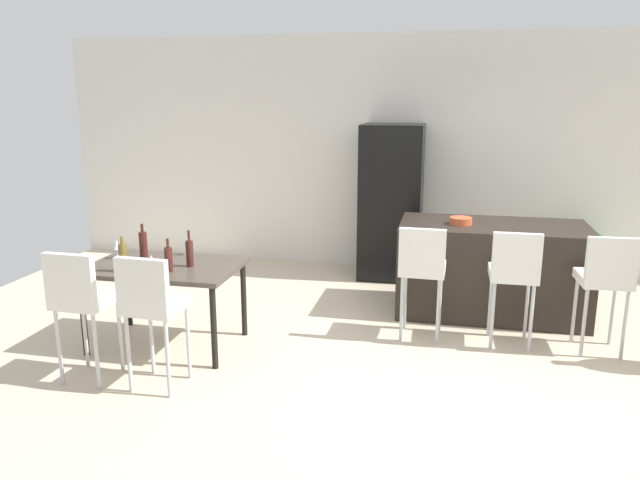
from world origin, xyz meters
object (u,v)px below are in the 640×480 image
bar_chair_right (606,276)px  potted_plant (590,255)px  wine_bottle_left (123,257)px  bar_chair_left (422,265)px  wine_glass_middle (188,242)px  refrigerator (391,202)px  dining_chair_near (81,296)px  dining_chair_far (151,301)px  wine_bottle_corner (190,253)px  fruit_bowl (461,221)px  bar_chair_middle (514,270)px  wine_bottle_near (143,245)px  wine_bottle_end (169,259)px  kitchen_island (491,269)px  wine_glass_right (117,245)px  wine_glass_far (151,261)px  dining_table (165,273)px

bar_chair_right → potted_plant: bearing=81.4°
wine_bottle_left → bar_chair_left: bearing=20.1°
wine_glass_middle → refrigerator: 2.73m
bar_chair_left → refrigerator: bearing=103.9°
dining_chair_near → dining_chair_far: 0.58m
dining_chair_far → wine_bottle_left: 0.75m
wine_bottle_corner → bar_chair_left: bearing=17.8°
fruit_bowl → bar_chair_middle: bearing=-59.8°
wine_bottle_corner → wine_bottle_near: same height
wine_bottle_near → wine_bottle_end: 0.53m
bar_chair_left → dining_chair_near: 2.84m
kitchen_island → wine_glass_right: (-3.33, -1.36, 0.40)m
bar_chair_middle → potted_plant: bar_chair_middle is taller
wine_glass_far → refrigerator: 3.29m
potted_plant → dining_chair_near: bearing=-142.3°
dining_table → wine_bottle_corner: wine_bottle_corner is taller
wine_bottle_left → wine_bottle_near: bearing=96.4°
wine_bottle_corner → dining_chair_far: bearing=-86.8°
wine_bottle_left → fruit_bowl: (2.73, 1.66, 0.09)m
bar_chair_right → dining_chair_far: same height
wine_bottle_corner → wine_bottle_left: wine_bottle_corner is taller
dining_chair_near → wine_glass_far: size_ratio=6.03×
dining_table → wine_bottle_left: bearing=-130.9°
bar_chair_middle → refrigerator: size_ratio=0.57×
bar_chair_right → bar_chair_left: bearing=-180.0°
wine_bottle_corner → wine_bottle_end: 0.20m
kitchen_island → refrigerator: refrigerator is taller
bar_chair_left → potted_plant: (1.80, 1.91, -0.30)m
wine_bottle_corner → refrigerator: bearing=60.1°
wine_bottle_corner → potted_plant: bearing=34.1°
wine_bottle_end → wine_bottle_near: bearing=140.8°
dining_chair_far → wine_glass_far: dining_chair_far is taller
kitchen_island → refrigerator: size_ratio=1.00×
bar_chair_right → dining_table: (-3.69, -0.62, -0.03)m
refrigerator → wine_glass_far: bearing=-120.0°
wine_bottle_near → wine_glass_far: 0.58m
dining_chair_far → wine_bottle_near: 1.11m
bar_chair_left → kitchen_island: bearing=52.3°
wine_bottle_end → bar_chair_middle: bearing=15.6°
fruit_bowl → wine_glass_right: bearing=-156.6°
dining_chair_near → dining_chair_far: bearing=0.0°
bar_chair_right → fruit_bowl: (-1.19, 0.78, 0.26)m
wine_bottle_corner → wine_glass_right: wine_bottle_corner is taller
wine_glass_far → potted_plant: (3.92, 2.84, -0.47)m
wine_bottle_corner → bar_chair_middle: bearing=12.9°
bar_chair_right → wine_bottle_near: 4.00m
wine_bottle_left → wine_glass_far: 0.29m
fruit_bowl → wine_glass_far: bearing=-145.0°
wine_bottle_near → potted_plant: 4.89m
refrigerator → fruit_bowl: bearing=-54.8°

